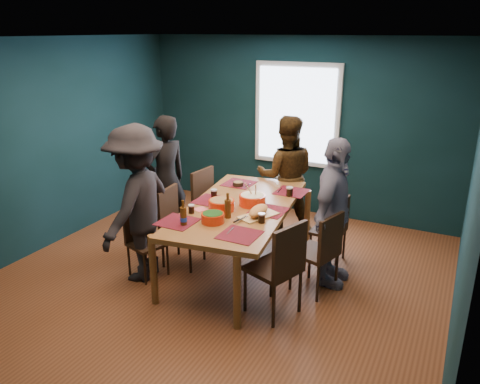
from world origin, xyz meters
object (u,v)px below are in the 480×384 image
object	(u,v)px
chair_left_far	(209,201)
chair_right_mid	(322,248)
chair_left_mid	(176,221)
person_near_left	(137,204)
chair_right_near	(281,263)
bowl_salad	(221,204)
person_far_left	(166,180)
person_right	(333,213)
person_back	(286,176)
cutting_board	(258,212)
chair_right_far	(335,226)
bowl_dumpling	(252,199)
bowl_herbs	(213,217)
dining_table	(239,212)
chair_left_near	(143,236)

from	to	relation	value
chair_left_far	chair_right_mid	size ratio (longest dim) A/B	1.08
chair_left_mid	person_near_left	bearing A→B (deg)	-115.54
chair_right_near	bowl_salad	xyz separation A→B (m)	(-0.90, 0.44, 0.32)
chair_left_far	person_far_left	world-z (taller)	person_far_left
chair_left_far	bowl_salad	size ratio (longest dim) A/B	3.46
person_right	chair_left_mid	bearing A→B (deg)	100.79
person_back	chair_right_mid	bearing A→B (deg)	103.31
cutting_board	chair_right_far	bearing A→B (deg)	80.54
bowl_dumpling	chair_right_far	bearing A→B (deg)	37.70
chair_right_far	person_far_left	bearing A→B (deg)	-170.21
bowl_herbs	person_right	bearing A→B (deg)	37.07
dining_table	person_back	world-z (taller)	person_back
bowl_herbs	chair_left_mid	bearing A→B (deg)	150.78
chair_left_far	person_near_left	xyz separation A→B (m)	(-0.24, -1.20, 0.32)
dining_table	chair_right_near	xyz separation A→B (m)	(0.78, -0.64, -0.17)
chair_left_near	bowl_herbs	world-z (taller)	bowl_herbs
chair_left_near	person_far_left	size ratio (longest dim) A/B	0.48
person_back	chair_right_near	bearing A→B (deg)	88.23
chair_right_near	bowl_herbs	bearing A→B (deg)	-165.84
person_far_left	cutting_board	xyz separation A→B (m)	(1.63, -0.59, 0.03)
chair_left_near	person_back	xyz separation A→B (m)	(1.06, 1.87, 0.36)
bowl_herbs	cutting_board	bearing A→B (deg)	44.94
chair_left_near	chair_right_near	bearing A→B (deg)	14.39
cutting_board	person_near_left	bearing A→B (deg)	-138.56
chair_left_far	chair_left_near	distance (m)	1.16
chair_right_far	chair_right_mid	distance (m)	0.76
dining_table	chair_left_mid	world-z (taller)	chair_left_mid
chair_right_mid	person_near_left	xyz separation A→B (m)	(-2.00, -0.59, 0.36)
bowl_salad	bowl_dumpling	xyz separation A→B (m)	(0.24, 0.30, 0.00)
bowl_salad	chair_right_mid	bearing A→B (deg)	8.97
chair_right_far	bowl_salad	world-z (taller)	bowl_salad
chair_right_near	cutting_board	world-z (taller)	chair_right_near
dining_table	bowl_dumpling	world-z (taller)	bowl_dumpling
person_near_left	person_far_left	bearing A→B (deg)	-168.34
person_far_left	bowl_salad	size ratio (longest dim) A/B	5.94
bowl_salad	chair_left_far	bearing A→B (deg)	128.22
person_back	cutting_board	xyz separation A→B (m)	(0.27, -1.53, 0.06)
person_far_left	bowl_dumpling	world-z (taller)	person_far_left
chair_left_mid	person_far_left	distance (m)	0.78
chair_right_far	person_far_left	distance (m)	2.30
chair_left_near	chair_right_mid	size ratio (longest dim) A/B	0.89
chair_right_near	person_far_left	size ratio (longest dim) A/B	0.59
chair_right_near	person_far_left	bearing A→B (deg)	173.48
person_back	chair_left_far	bearing A→B (deg)	21.18
chair_left_mid	person_far_left	size ratio (longest dim) A/B	0.56
chair_right_far	person_back	distance (m)	1.13
person_right	bowl_salad	xyz separation A→B (m)	(-1.16, -0.45, 0.06)
chair_left_mid	chair_right_far	world-z (taller)	chair_left_mid
chair_left_near	person_back	bearing A→B (deg)	78.27
bowl_salad	person_back	bearing A→B (deg)	83.34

